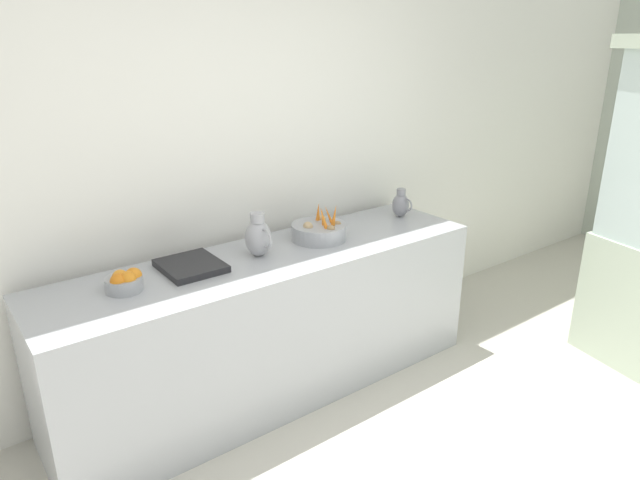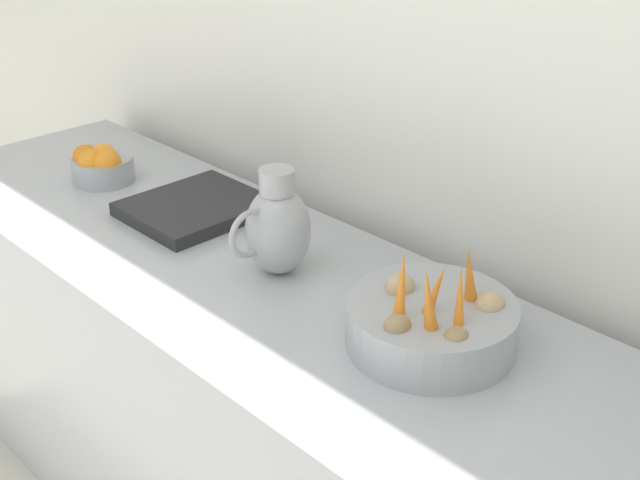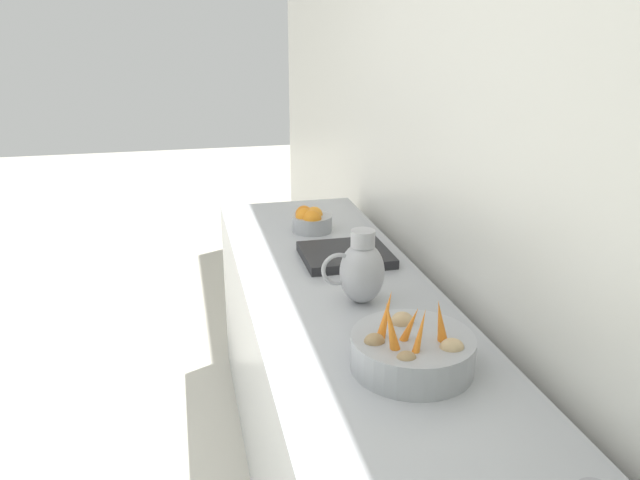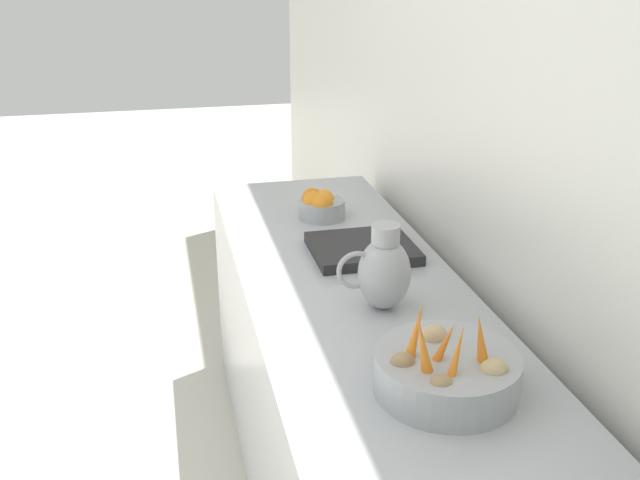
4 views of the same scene
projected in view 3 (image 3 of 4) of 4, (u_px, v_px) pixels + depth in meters
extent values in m
cube|color=white|center=(598.00, 144.00, 1.48)|extent=(0.10, 7.71, 3.00)
cube|color=#ADAFB5|center=(352.00, 422.00, 2.20)|extent=(0.67, 2.61, 0.88)
cylinder|color=#9EA0A5|center=(412.00, 352.00, 1.69)|extent=(0.34, 0.34, 0.10)
torus|color=#9EA0A5|center=(411.00, 365.00, 1.70)|extent=(0.20, 0.20, 0.01)
cone|color=orange|center=(409.00, 327.00, 1.64)|extent=(0.07, 0.05, 0.12)
cone|color=orange|center=(441.00, 326.00, 1.64)|extent=(0.06, 0.05, 0.15)
cone|color=orange|center=(392.00, 331.00, 1.59)|extent=(0.07, 0.04, 0.17)
cone|color=orange|center=(420.00, 335.00, 1.60)|extent=(0.07, 0.07, 0.14)
cone|color=orange|center=(385.00, 320.00, 1.66)|extent=(0.08, 0.07, 0.16)
ellipsoid|color=tan|center=(452.00, 347.00, 1.62)|extent=(0.06, 0.05, 0.05)
ellipsoid|color=tan|center=(402.00, 321.00, 1.75)|extent=(0.06, 0.06, 0.06)
ellipsoid|color=#9E7F56|center=(406.00, 359.00, 1.57)|extent=(0.05, 0.04, 0.04)
ellipsoid|color=#9E7F56|center=(374.00, 342.00, 1.65)|extent=(0.06, 0.05, 0.05)
cylinder|color=#9EA0A5|center=(312.00, 223.00, 2.79)|extent=(0.18, 0.18, 0.07)
sphere|color=orange|center=(312.00, 219.00, 2.74)|extent=(0.08, 0.08, 0.08)
sphere|color=orange|center=(314.00, 215.00, 2.80)|extent=(0.08, 0.08, 0.08)
sphere|color=orange|center=(304.00, 214.00, 2.81)|extent=(0.08, 0.08, 0.08)
sphere|color=orange|center=(305.00, 217.00, 2.76)|extent=(0.08, 0.08, 0.08)
ellipsoid|color=#A3A3A8|center=(362.00, 273.00, 2.07)|extent=(0.15, 0.15, 0.21)
cylinder|color=#A3A3A8|center=(363.00, 238.00, 2.03)|extent=(0.08, 0.08, 0.06)
torus|color=#A3A3A8|center=(338.00, 269.00, 2.04)|extent=(0.11, 0.01, 0.11)
cube|color=#232326|center=(346.00, 255.00, 2.47)|extent=(0.34, 0.30, 0.04)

